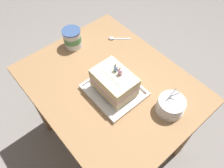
# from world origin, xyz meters

# --- Properties ---
(ground_plane) EXTENTS (8.00, 8.00, 0.00)m
(ground_plane) POSITION_xyz_m (0.00, 0.00, 0.00)
(ground_plane) COLOR gray
(dining_table) EXTENTS (0.94, 0.76, 0.76)m
(dining_table) POSITION_xyz_m (0.00, 0.00, 0.63)
(dining_table) COLOR #9E754C
(dining_table) RESTS_ON ground_plane
(foil_tray) EXTENTS (0.28, 0.25, 0.02)m
(foil_tray) POSITION_xyz_m (0.06, -0.02, 0.77)
(foil_tray) COLOR silver
(foil_tray) RESTS_ON dining_table
(birthday_cake) EXTENTS (0.21, 0.15, 0.17)m
(birthday_cake) POSITION_xyz_m (0.06, -0.02, 0.84)
(birthday_cake) COLOR beige
(birthday_cake) RESTS_ON foil_tray
(bowl_stack) EXTENTS (0.14, 0.14, 0.14)m
(bowl_stack) POSITION_xyz_m (0.32, 0.12, 0.80)
(bowl_stack) COLOR white
(bowl_stack) RESTS_ON dining_table
(ice_cream_tub) EXTENTS (0.11, 0.11, 0.12)m
(ice_cream_tub) POSITION_xyz_m (-0.37, 0.02, 0.82)
(ice_cream_tub) COLOR white
(ice_cream_tub) RESTS_ON dining_table
(serving_spoon_near_tray) EXTENTS (0.11, 0.12, 0.01)m
(serving_spoon_near_tray) POSITION_xyz_m (-0.25, 0.24, 0.77)
(serving_spoon_near_tray) COLOR silver
(serving_spoon_near_tray) RESTS_ON dining_table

